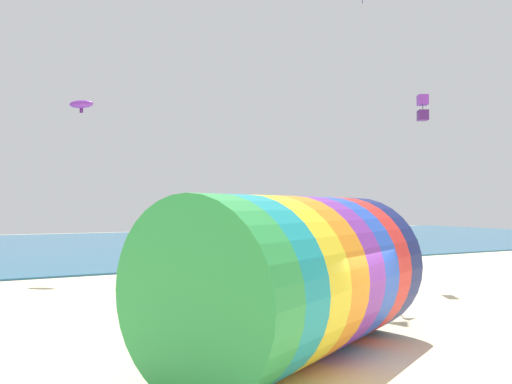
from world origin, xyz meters
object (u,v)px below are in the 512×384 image
at_px(kite_handler, 373,289).
at_px(beach_flag, 403,253).
at_px(kite_purple_box, 423,108).
at_px(bystander_mid_beach, 165,269).
at_px(kite_purple_parafoil, 81,104).
at_px(giant_inflatable_tube, 295,276).
at_px(bystander_near_water, 187,264).

bearing_deg(kite_handler, beach_flag, 9.44).
xyz_separation_m(kite_purple_box, bystander_mid_beach, (-11.38, 3.10, -7.21)).
bearing_deg(beach_flag, bystander_mid_beach, 127.98).
distance_m(kite_handler, bystander_mid_beach, 9.01).
height_order(kite_purple_parafoil, kite_purple_box, kite_purple_parafoil).
bearing_deg(beach_flag, giant_inflatable_tube, -155.63).
relative_size(kite_purple_box, bystander_near_water, 0.78).
distance_m(kite_purple_parafoil, bystander_near_water, 10.03).
distance_m(bystander_near_water, beach_flag, 10.58).
bearing_deg(bystander_near_water, giant_inflatable_tube, -96.97).
distance_m(bystander_mid_beach, beach_flag, 9.69).
xyz_separation_m(kite_purple_parafoil, beach_flag, (8.52, -14.02, -6.81)).
distance_m(bystander_near_water, bystander_mid_beach, 2.60).
bearing_deg(kite_purple_box, beach_flag, -140.51).
xyz_separation_m(giant_inflatable_tube, kite_purple_parafoil, (-2.74, 16.64, 6.88)).
distance_m(giant_inflatable_tube, bystander_near_water, 12.36).
xyz_separation_m(kite_purple_parafoil, bystander_mid_beach, (2.59, -6.42, -7.85)).
distance_m(kite_handler, beach_flag, 1.85).
xyz_separation_m(kite_handler, bystander_near_water, (-2.78, 9.86, -0.09)).
bearing_deg(bystander_near_water, beach_flag, -65.96).
bearing_deg(giant_inflatable_tube, kite_purple_box, 32.34).
xyz_separation_m(kite_handler, beach_flag, (1.51, 0.25, 1.05)).
distance_m(kite_purple_parafoil, kite_purple_box, 16.92).
height_order(giant_inflatable_tube, kite_purple_box, kite_purple_box).
relative_size(kite_purple_box, beach_flag, 0.57).
relative_size(kite_purple_box, bystander_mid_beach, 0.71).
relative_size(giant_inflatable_tube, kite_purple_box, 6.46).
height_order(giant_inflatable_tube, bystander_near_water, giant_inflatable_tube).
distance_m(giant_inflatable_tube, kite_purple_box, 14.69).
bearing_deg(bystander_near_water, kite_purple_parafoil, 133.84).
xyz_separation_m(giant_inflatable_tube, kite_handler, (4.27, 2.37, -0.98)).
relative_size(giant_inflatable_tube, bystander_near_water, 5.06).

